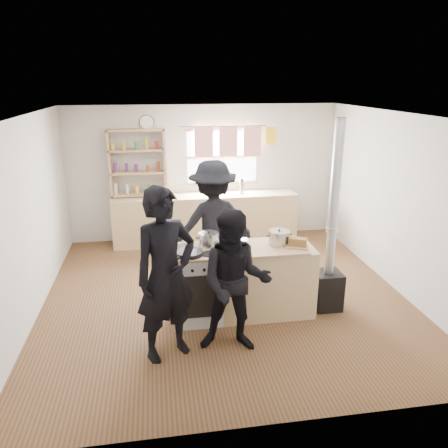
{
  "coord_description": "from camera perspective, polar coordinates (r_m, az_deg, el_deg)",
  "views": [
    {
      "loc": [
        -0.89,
        -5.52,
        2.93
      ],
      "look_at": [
        -0.02,
        -0.1,
        1.1
      ],
      "focal_mm": 35.0,
      "sensor_mm": 36.0,
      "label": 1
    }
  ],
  "objects": [
    {
      "name": "back_counter",
      "position": [
        8.18,
        -2.38,
        0.76
      ],
      "size": [
        3.4,
        0.55,
        0.9
      ],
      "primitive_type": "cube",
      "color": "tan",
      "rests_on": "ground"
    },
    {
      "name": "shelving_unit",
      "position": [
        7.99,
        -11.24,
        7.87
      ],
      "size": [
        1.0,
        0.28,
        1.2
      ],
      "color": "tan",
      "rests_on": "back_counter"
    },
    {
      "name": "person_near_right",
      "position": [
        4.8,
        1.47,
        -7.65
      ],
      "size": [
        0.9,
        0.76,
        1.64
      ],
      "primitive_type": "imported",
      "rotation": [
        0.0,
        0.0,
        -0.19
      ],
      "color": "black",
      "rests_on": "ground"
    },
    {
      "name": "person_near_left",
      "position": [
        4.68,
        -7.59,
        -6.65
      ],
      "size": [
        0.83,
        0.72,
        1.92
      ],
      "primitive_type": "imported",
      "rotation": [
        0.0,
        0.0,
        0.46
      ],
      "color": "black",
      "rests_on": "ground"
    },
    {
      "name": "skillet_greens",
      "position": [
        5.23,
        -4.53,
        -3.77
      ],
      "size": [
        0.46,
        0.46,
        0.05
      ],
      "color": "black",
      "rests_on": "cooking_island"
    },
    {
      "name": "thermos",
      "position": [
        8.12,
        2.36,
        4.93
      ],
      "size": [
        0.1,
        0.1,
        0.27
      ],
      "primitive_type": "cylinder",
      "color": "silver",
      "rests_on": "back_counter"
    },
    {
      "name": "bread_board",
      "position": [
        5.52,
        9.58,
        -2.49
      ],
      "size": [
        0.34,
        0.3,
        0.12
      ],
      "color": "tan",
      "rests_on": "cooking_island"
    },
    {
      "name": "stockpot_counter",
      "position": [
        5.58,
        7.18,
        -1.74
      ],
      "size": [
        0.27,
        0.27,
        0.2
      ],
      "color": "#B1B1B4",
      "rests_on": "cooking_island"
    },
    {
      "name": "person_far",
      "position": [
        6.29,
        -1.45,
        -0.09
      ],
      "size": [
        1.3,
        0.87,
        1.87
      ],
      "primitive_type": "imported",
      "rotation": [
        0.0,
        0.0,
        3.3
      ],
      "color": "black",
      "rests_on": "ground"
    },
    {
      "name": "ground",
      "position": [
        6.32,
        0.08,
        -9.26
      ],
      "size": [
        5.0,
        5.0,
        0.01
      ],
      "primitive_type": "cube",
      "color": "brown",
      "rests_on": "ground"
    },
    {
      "name": "roast_tray",
      "position": [
        5.45,
        1.28,
        -2.6
      ],
      "size": [
        0.38,
        0.3,
        0.08
      ],
      "color": "silver",
      "rests_on": "cooking_island"
    },
    {
      "name": "stockpot_stove",
      "position": [
        5.47,
        -2.02,
        -2.03
      ],
      "size": [
        0.25,
        0.25,
        0.2
      ],
      "color": "silver",
      "rests_on": "cooking_island"
    },
    {
      "name": "cooking_island",
      "position": [
        5.64,
        2.44,
        -7.47
      ],
      "size": [
        1.97,
        0.64,
        0.93
      ],
      "color": "white",
      "rests_on": "ground"
    },
    {
      "name": "flue_heater",
      "position": [
        5.88,
        13.58,
        -4.96
      ],
      "size": [
        0.35,
        0.35,
        2.5
      ],
      "color": "black",
      "rests_on": "ground"
    }
  ]
}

